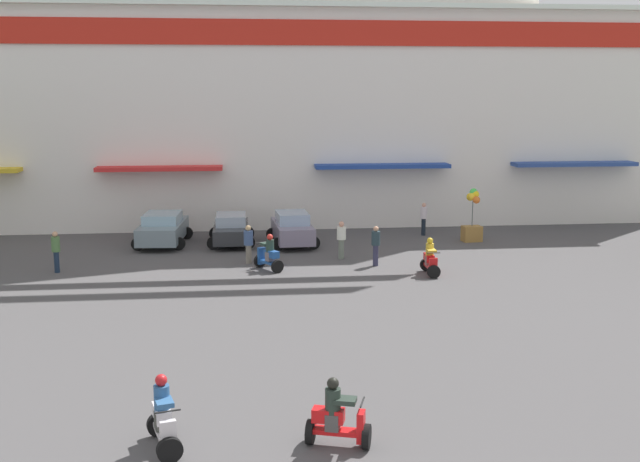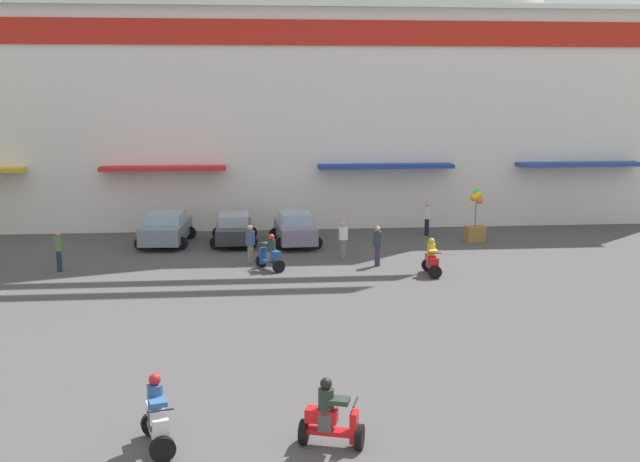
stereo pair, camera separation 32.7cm
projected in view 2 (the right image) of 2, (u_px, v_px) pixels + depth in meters
The scene contains 15 objects.
ground_plane at pixel (299, 330), 23.33m from camera, with size 128.00×128.00×0.00m, color #4C4A4A.
colonial_building at pixel (271, 41), 43.46m from camera, with size 42.99×14.81×22.64m.
parked_car_0 at pixel (166, 228), 36.14m from camera, with size 2.66×4.38×1.51m.
parked_car_1 at pixel (234, 229), 36.25m from camera, with size 2.23×3.97×1.43m.
parked_car_2 at pixel (295, 228), 36.06m from camera, with size 2.39×4.06×1.55m.
scooter_rider_0 at pixel (330, 418), 15.60m from camera, with size 1.40×0.89×1.47m.
scooter_rider_3 at pixel (432, 260), 30.17m from camera, with size 0.54×1.38×1.47m.
scooter_rider_5 at pixel (270, 255), 30.98m from camera, with size 1.18×1.50×1.50m.
scooter_rider_7 at pixel (157, 418), 15.54m from camera, with size 0.86×1.48×1.55m.
pedestrian_0 at pixel (58, 248), 30.61m from camera, with size 0.41×0.41×1.67m.
pedestrian_1 at pixel (378, 243), 31.62m from camera, with size 0.41×0.41×1.67m.
pedestrian_2 at pixel (343, 238), 32.96m from camera, with size 0.40×0.40×1.64m.
pedestrian_3 at pixel (427, 217), 38.27m from camera, with size 0.40×0.40×1.65m.
pedestrian_4 at pixel (250, 242), 32.17m from camera, with size 0.55×0.55×1.63m.
balloon_vendor_cart at pixel (476, 220), 36.67m from camera, with size 0.97×0.78×2.57m.
Camera 2 is at (-1.51, -9.36, 7.19)m, focal length 43.01 mm.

